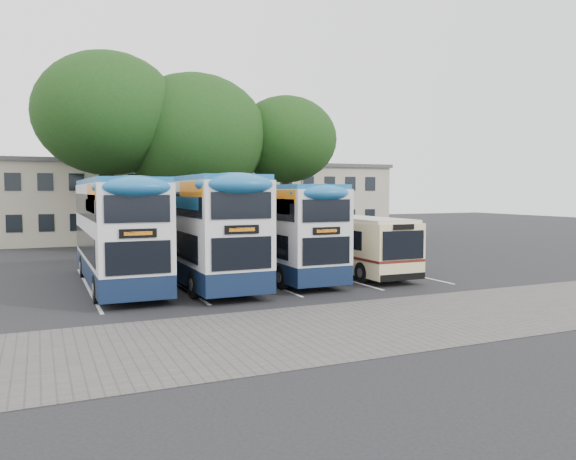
% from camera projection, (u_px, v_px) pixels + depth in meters
% --- Properties ---
extents(ground, '(120.00, 120.00, 0.00)m').
position_uv_depth(ground, '(382.00, 288.00, 22.47)').
color(ground, black).
rests_on(ground, ground).
extents(paving_strip, '(40.00, 6.00, 0.01)m').
position_uv_depth(paving_strip, '(418.00, 318.00, 17.11)').
color(paving_strip, '#595654').
rests_on(paving_strip, ground).
extents(bay_lines, '(14.12, 11.00, 0.01)m').
position_uv_depth(bay_lines, '(251.00, 276.00, 25.50)').
color(bay_lines, silver).
rests_on(bay_lines, ground).
extents(depot_building, '(32.40, 8.40, 6.20)m').
position_uv_depth(depot_building, '(201.00, 200.00, 46.84)').
color(depot_building, '#B6A693').
rests_on(depot_building, ground).
extents(lamp_post, '(0.25, 1.05, 9.06)m').
position_uv_depth(lamp_post, '(302.00, 175.00, 42.75)').
color(lamp_post, gray).
rests_on(lamp_post, ground).
extents(tree_left, '(8.89, 8.89, 12.40)m').
position_uv_depth(tree_left, '(108.00, 114.00, 34.53)').
color(tree_left, black).
rests_on(tree_left, ground).
extents(tree_mid, '(9.59, 9.59, 11.55)m').
position_uv_depth(tree_mid, '(194.00, 136.00, 36.86)').
color(tree_mid, black).
rests_on(tree_mid, ground).
extents(tree_right, '(7.04, 7.04, 10.44)m').
position_uv_depth(tree_right, '(286.00, 140.00, 38.90)').
color(tree_right, black).
rests_on(tree_right, ground).
extents(bus_dd_left, '(2.53, 10.45, 4.36)m').
position_uv_depth(bus_dd_left, '(117.00, 227.00, 22.83)').
color(bus_dd_left, '#0F1C38').
rests_on(bus_dd_left, ground).
extents(bus_dd_mid, '(2.60, 10.71, 4.46)m').
position_uv_depth(bus_dd_mid, '(200.00, 225.00, 23.82)').
color(bus_dd_mid, '#0F1C38').
rests_on(bus_dd_mid, ground).
extents(bus_dd_right, '(2.41, 9.94, 4.14)m').
position_uv_depth(bus_dd_right, '(275.00, 226.00, 25.50)').
color(bus_dd_right, '#0F1C38').
rests_on(bus_dd_right, ground).
extents(bus_single, '(2.29, 9.02, 2.69)m').
position_uv_depth(bus_single, '(346.00, 240.00, 26.80)').
color(bus_single, beige).
rests_on(bus_single, ground).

